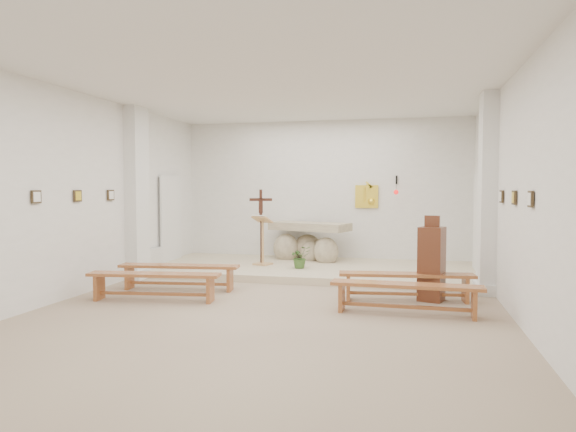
% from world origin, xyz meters
% --- Properties ---
extents(ground, '(7.00, 10.00, 0.00)m').
position_xyz_m(ground, '(0.00, 0.00, 0.00)').
color(ground, tan).
rests_on(ground, ground).
extents(wall_left, '(0.02, 10.00, 3.50)m').
position_xyz_m(wall_left, '(-3.49, 0.00, 1.75)').
color(wall_left, white).
rests_on(wall_left, ground).
extents(wall_right, '(0.02, 10.00, 3.50)m').
position_xyz_m(wall_right, '(3.49, 0.00, 1.75)').
color(wall_right, white).
rests_on(wall_right, ground).
extents(wall_back, '(7.00, 0.02, 3.50)m').
position_xyz_m(wall_back, '(0.00, 4.99, 1.75)').
color(wall_back, white).
rests_on(wall_back, ground).
extents(ceiling, '(7.00, 10.00, 0.02)m').
position_xyz_m(ceiling, '(0.00, 0.00, 3.49)').
color(ceiling, silver).
rests_on(ceiling, wall_back).
extents(sanctuary_platform, '(6.98, 3.00, 0.15)m').
position_xyz_m(sanctuary_platform, '(0.00, 3.50, 0.07)').
color(sanctuary_platform, beige).
rests_on(sanctuary_platform, ground).
extents(pilaster_left, '(0.26, 0.55, 3.50)m').
position_xyz_m(pilaster_left, '(-3.37, 2.00, 1.75)').
color(pilaster_left, white).
rests_on(pilaster_left, ground).
extents(pilaster_right, '(0.26, 0.55, 3.50)m').
position_xyz_m(pilaster_right, '(3.37, 2.00, 1.75)').
color(pilaster_right, white).
rests_on(pilaster_right, ground).
extents(gold_wall_relief, '(0.55, 0.04, 0.55)m').
position_xyz_m(gold_wall_relief, '(1.05, 4.96, 1.65)').
color(gold_wall_relief, yellow).
rests_on(gold_wall_relief, wall_back).
extents(sanctuary_lamp, '(0.11, 0.36, 0.44)m').
position_xyz_m(sanctuary_lamp, '(1.75, 4.71, 1.81)').
color(sanctuary_lamp, black).
rests_on(sanctuary_lamp, wall_back).
extents(station_frame_left_front, '(0.03, 0.20, 0.20)m').
position_xyz_m(station_frame_left_front, '(-3.47, -0.80, 1.72)').
color(station_frame_left_front, '#392B19').
rests_on(station_frame_left_front, wall_left).
extents(station_frame_left_mid, '(0.03, 0.20, 0.20)m').
position_xyz_m(station_frame_left_mid, '(-3.47, 0.20, 1.72)').
color(station_frame_left_mid, '#392B19').
rests_on(station_frame_left_mid, wall_left).
extents(station_frame_left_rear, '(0.03, 0.20, 0.20)m').
position_xyz_m(station_frame_left_rear, '(-3.47, 1.20, 1.72)').
color(station_frame_left_rear, '#392B19').
rests_on(station_frame_left_rear, wall_left).
extents(station_frame_right_front, '(0.03, 0.20, 0.20)m').
position_xyz_m(station_frame_right_front, '(3.47, -0.80, 1.72)').
color(station_frame_right_front, '#392B19').
rests_on(station_frame_right_front, wall_right).
extents(station_frame_right_mid, '(0.03, 0.20, 0.20)m').
position_xyz_m(station_frame_right_mid, '(3.47, 0.20, 1.72)').
color(station_frame_right_mid, '#392B19').
rests_on(station_frame_right_mid, wall_right).
extents(station_frame_right_rear, '(0.03, 0.20, 0.20)m').
position_xyz_m(station_frame_right_rear, '(3.47, 1.20, 1.72)').
color(station_frame_right_rear, '#392B19').
rests_on(station_frame_right_rear, wall_right).
extents(radiator_left, '(0.10, 0.85, 0.52)m').
position_xyz_m(radiator_left, '(-3.43, 2.70, 0.27)').
color(radiator_left, silver).
rests_on(radiator_left, ground).
extents(radiator_right, '(0.10, 0.85, 0.52)m').
position_xyz_m(radiator_right, '(3.43, 2.70, 0.27)').
color(radiator_right, silver).
rests_on(radiator_right, ground).
extents(altar, '(2.03, 1.31, 0.98)m').
position_xyz_m(altar, '(-0.26, 4.41, 0.52)').
color(altar, beige).
rests_on(altar, sanctuary_platform).
extents(lectern, '(0.48, 0.44, 1.12)m').
position_xyz_m(lectern, '(-1.11, 3.39, 0.70)').
color(lectern, tan).
rests_on(lectern, sanctuary_platform).
extents(crucifix_stand, '(0.50, 0.22, 1.67)m').
position_xyz_m(crucifix_stand, '(-1.17, 3.48, 1.12)').
color(crucifix_stand, '#3C1C13').
rests_on(crucifix_stand, sanctuary_platform).
extents(potted_plant, '(0.57, 0.55, 0.48)m').
position_xyz_m(potted_plant, '(-0.20, 3.11, 0.39)').
color(potted_plant, '#385F26').
rests_on(potted_plant, sanctuary_platform).
extents(donation_pedestal, '(0.47, 0.47, 1.40)m').
position_xyz_m(donation_pedestal, '(2.42, 1.18, 0.62)').
color(donation_pedestal, '#562818').
rests_on(donation_pedestal, ground).
extents(bench_left_front, '(2.21, 0.61, 0.46)m').
position_xyz_m(bench_left_front, '(-2.01, 1.06, 0.35)').
color(bench_left_front, '#AB5F31').
rests_on(bench_left_front, ground).
extents(bench_right_front, '(2.21, 0.61, 0.46)m').
position_xyz_m(bench_right_front, '(2.01, 1.06, 0.35)').
color(bench_right_front, '#AB5F31').
rests_on(bench_right_front, ground).
extents(bench_left_second, '(2.21, 0.62, 0.46)m').
position_xyz_m(bench_left_second, '(-2.01, 0.11, 0.35)').
color(bench_left_second, '#AB5F31').
rests_on(bench_left_second, ground).
extents(bench_right_second, '(2.19, 0.40, 0.46)m').
position_xyz_m(bench_right_second, '(2.01, 0.11, 0.35)').
color(bench_right_second, '#AB5F31').
rests_on(bench_right_second, ground).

